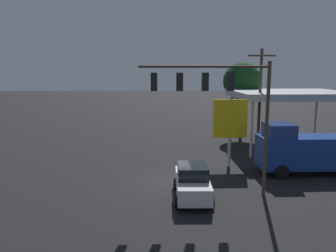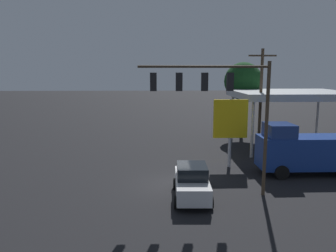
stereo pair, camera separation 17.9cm
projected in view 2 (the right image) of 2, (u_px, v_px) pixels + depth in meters
ground_plane at (169, 184)px, 20.85m from camera, size 200.00×200.00×0.00m
traffic_signal_assembly at (217, 95)px, 18.05m from camera, size 7.29×0.43×7.67m
utility_pole at (261, 98)px, 28.67m from camera, size 2.40×0.26×9.03m
gas_station_canopy at (290, 95)px, 30.30m from camera, size 10.25×8.55×5.28m
price_sign at (230, 121)px, 24.15m from camera, size 2.52×0.27×5.07m
sedan_waiting at (192, 182)px, 18.47m from camera, size 2.19×4.47×1.93m
delivery_truck at (305, 150)px, 22.69m from camera, size 6.80×2.56×3.58m
street_tree at (243, 81)px, 34.94m from camera, size 4.02×4.02×8.06m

